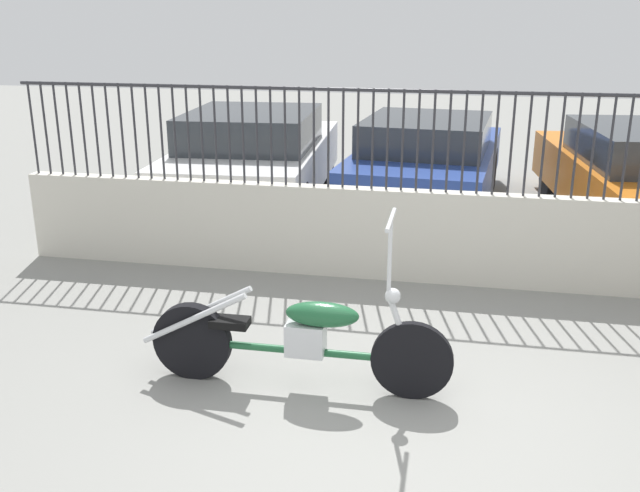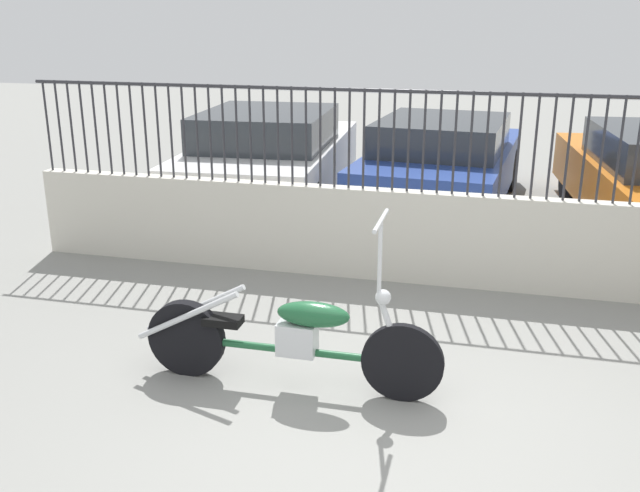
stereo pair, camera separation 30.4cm
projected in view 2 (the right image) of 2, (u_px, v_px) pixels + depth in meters
name	position (u px, v px, depth m)	size (l,w,h in m)	color
ground_plane	(376.00, 437.00, 4.63)	(40.00, 40.00, 0.00)	gray
low_wall	(427.00, 238.00, 7.13)	(8.53, 0.18, 0.94)	beige
fence_railing	(432.00, 130.00, 6.79)	(8.53, 0.04, 0.99)	#2D2D33
motorcycle_green	(279.00, 336.00, 5.16)	(2.28, 0.52, 1.34)	black
car_white	(270.00, 156.00, 10.02)	(2.11, 4.33, 1.34)	black
car_blue	(442.00, 162.00, 9.84)	(2.13, 4.18, 1.26)	black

